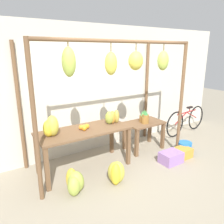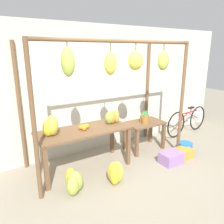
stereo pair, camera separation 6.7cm
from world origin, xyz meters
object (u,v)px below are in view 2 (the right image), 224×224
(banana_pile_ground_left, at_px, (73,182))
(fruit_crate_white, at_px, (171,158))
(pineapple_cluster, at_px, (145,118))
(banana_pile_ground_right, at_px, (116,173))
(papaya_pile, at_px, (112,117))
(fruit_crate_purple, at_px, (182,153))
(blue_bucket, at_px, (185,148))
(banana_pile_on_table, at_px, (51,126))
(orange_pile, at_px, (84,127))
(parked_bicycle, at_px, (187,121))

(banana_pile_ground_left, relative_size, fruit_crate_white, 0.99)
(pineapple_cluster, xyz_separation_m, banana_pile_ground_right, (-1.30, -0.80, -0.58))
(papaya_pile, bearing_deg, fruit_crate_white, -38.78)
(pineapple_cluster, distance_m, fruit_crate_purple, 1.12)
(blue_bucket, height_order, papaya_pile, papaya_pile)
(banana_pile_ground_left, height_order, fruit_crate_white, banana_pile_ground_left)
(banana_pile_on_table, bearing_deg, fruit_crate_white, -19.01)
(pineapple_cluster, bearing_deg, banana_pile_ground_right, -148.52)
(banana_pile_ground_left, distance_m, fruit_crate_purple, 2.46)
(banana_pile_ground_left, bearing_deg, orange_pile, 50.71)
(parked_bicycle, xyz_separation_m, papaya_pile, (-2.60, -0.22, 0.58))
(blue_bucket, distance_m, papaya_pile, 1.88)
(fruit_crate_white, distance_m, parked_bicycle, 1.94)
(pineapple_cluster, height_order, fruit_crate_purple, pineapple_cluster)
(fruit_crate_purple, bearing_deg, orange_pile, 159.41)
(banana_pile_on_table, xyz_separation_m, parked_bicycle, (3.86, 0.23, -0.62))
(orange_pile, relative_size, fruit_crate_purple, 0.53)
(pineapple_cluster, distance_m, blue_bucket, 1.15)
(pineapple_cluster, bearing_deg, banana_pile_ground_left, -162.21)
(banana_pile_ground_right, bearing_deg, orange_pile, 107.12)
(banana_pile_ground_right, height_order, fruit_crate_white, banana_pile_ground_right)
(banana_pile_ground_left, xyz_separation_m, blue_bucket, (2.71, 0.01, -0.06))
(blue_bucket, bearing_deg, papaya_pile, 159.50)
(banana_pile_ground_right, bearing_deg, papaya_pile, 61.96)
(papaya_pile, distance_m, fruit_crate_purple, 1.74)
(banana_pile_ground_right, relative_size, parked_bicycle, 0.24)
(orange_pile, relative_size, banana_pile_ground_right, 0.53)
(banana_pile_on_table, relative_size, blue_bucket, 1.21)
(banana_pile_ground_right, bearing_deg, banana_pile_ground_left, 168.66)
(fruit_crate_white, bearing_deg, parked_bicycle, 30.96)
(banana_pile_ground_left, distance_m, parked_bicycle, 3.82)
(banana_pile_on_table, height_order, banana_pile_ground_right, banana_pile_on_table)
(banana_pile_ground_left, bearing_deg, fruit_crate_white, -4.44)
(blue_bucket, distance_m, fruit_crate_purple, 0.29)
(orange_pile, bearing_deg, banana_pile_ground_left, -129.29)
(orange_pile, bearing_deg, fruit_crate_white, -25.85)
(banana_pile_on_table, height_order, parked_bicycle, banana_pile_on_table)
(banana_pile_ground_right, height_order, papaya_pile, papaya_pile)
(orange_pile, bearing_deg, papaya_pile, -0.17)
(orange_pile, distance_m, parked_bicycle, 3.28)
(fruit_crate_white, distance_m, papaya_pile, 1.48)
(parked_bicycle, bearing_deg, orange_pile, -176.08)
(blue_bucket, bearing_deg, banana_pile_on_table, 168.29)
(parked_bicycle, bearing_deg, banana_pile_ground_right, -162.02)
(banana_pile_ground_right, bearing_deg, pineapple_cluster, 31.48)
(orange_pile, height_order, banana_pile_ground_left, orange_pile)
(orange_pile, bearing_deg, banana_pile_on_table, -179.54)
(blue_bucket, relative_size, papaya_pile, 0.85)
(blue_bucket, xyz_separation_m, parked_bicycle, (1.01, 0.82, 0.25))
(fruit_crate_white, height_order, papaya_pile, papaya_pile)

